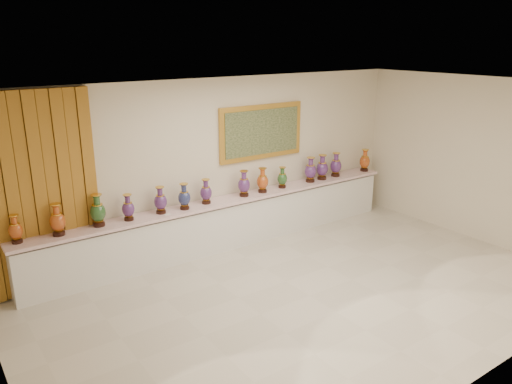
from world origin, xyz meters
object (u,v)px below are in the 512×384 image
vase_0 (16,230)px  vase_1 (58,221)px  counter (227,223)px  vase_2 (98,212)px

vase_0 → vase_1: bearing=-4.8°
vase_1 → vase_0: bearing=175.2°
counter → vase_2: size_ratio=14.47×
vase_2 → vase_0: bearing=179.3°
counter → vase_1: 2.96m
counter → vase_0: bearing=179.8°
vase_1 → vase_2: size_ratio=0.95×
vase_0 → vase_1: vase_1 is taller
counter → vase_0: 3.50m
vase_0 → vase_1: 0.56m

